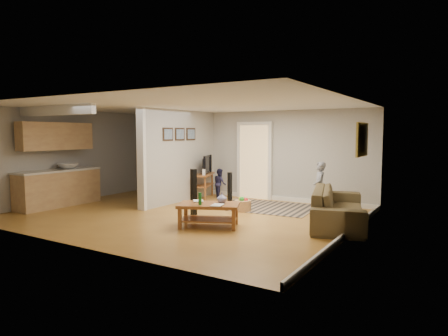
{
  "coord_description": "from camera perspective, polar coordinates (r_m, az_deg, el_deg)",
  "views": [
    {
      "loc": [
        5.53,
        -7.25,
        1.88
      ],
      "look_at": [
        0.88,
        0.32,
        1.1
      ],
      "focal_mm": 32.0,
      "sensor_mm": 36.0,
      "label": 1
    }
  ],
  "objects": [
    {
      "name": "tv_console",
      "position": [
        11.52,
        -2.83,
        -1.12
      ],
      "size": [
        0.82,
        1.21,
        0.98
      ],
      "rotation": [
        0.0,
        0.0,
        0.38
      ],
      "color": "brown",
      "rests_on": "ground"
    },
    {
      "name": "ground",
      "position": [
        9.31,
        -5.72,
        -6.66
      ],
      "size": [
        7.5,
        7.5,
        0.0
      ],
      "primitive_type": "plane",
      "color": "brown",
      "rests_on": "ground"
    },
    {
      "name": "sofa",
      "position": [
        8.64,
        15.96,
        -7.74
      ],
      "size": [
        1.65,
        2.72,
        0.74
      ],
      "primitive_type": "imported",
      "rotation": [
        0.0,
        0.0,
        1.85
      ],
      "color": "#3F351F",
      "rests_on": "ground"
    },
    {
      "name": "toddler",
      "position": [
        11.68,
        -0.59,
        -4.25
      ],
      "size": [
        0.52,
        0.52,
        0.85
      ],
      "primitive_type": "imported",
      "rotation": [
        0.0,
        0.0,
        2.4
      ],
      "color": "#1F1F40",
      "rests_on": "ground"
    },
    {
      "name": "area_rug",
      "position": [
        10.26,
        5.9,
        -5.53
      ],
      "size": [
        2.58,
        1.96,
        0.01
      ],
      "primitive_type": "cube",
      "rotation": [
        0.0,
        0.0,
        0.06
      ],
      "color": "black",
      "rests_on": "ground"
    },
    {
      "name": "speaker_right",
      "position": [
        10.16,
        0.83,
        -3.11
      ],
      "size": [
        0.1,
        0.1,
        0.89
      ],
      "primitive_type": "cube",
      "rotation": [
        0.0,
        0.0,
        -0.1
      ],
      "color": "black",
      "rests_on": "ground"
    },
    {
      "name": "toy_basket",
      "position": [
        9.67,
        2.71,
        -5.3
      ],
      "size": [
        0.4,
        0.4,
        0.36
      ],
      "color": "olive",
      "rests_on": "ground"
    },
    {
      "name": "child",
      "position": [
        9.77,
        13.41,
        -6.21
      ],
      "size": [
        0.44,
        0.52,
        1.21
      ],
      "primitive_type": "imported",
      "rotation": [
        0.0,
        0.0,
        -1.18
      ],
      "color": "slate",
      "rests_on": "ground"
    },
    {
      "name": "room_shell",
      "position": [
        10.13,
        -9.13,
        2.56
      ],
      "size": [
        7.54,
        6.02,
        2.52
      ],
      "color": "#A29F9B",
      "rests_on": "ground"
    },
    {
      "name": "coffee_table",
      "position": [
        8.05,
        -2.06,
        -5.82
      ],
      "size": [
        1.38,
        1.14,
        0.71
      ],
      "rotation": [
        0.0,
        0.0,
        0.43
      ],
      "color": "brown",
      "rests_on": "ground"
    },
    {
      "name": "speaker_left",
      "position": [
        8.84,
        -4.35,
        -3.67
      ],
      "size": [
        0.14,
        0.14,
        1.09
      ],
      "primitive_type": "cube",
      "rotation": [
        0.0,
        0.0,
        -0.41
      ],
      "color": "black",
      "rests_on": "ground"
    }
  ]
}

